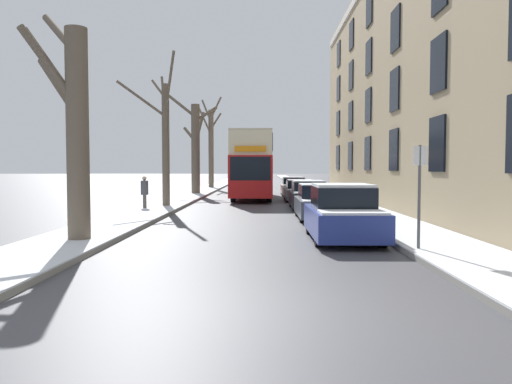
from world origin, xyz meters
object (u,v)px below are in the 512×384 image
(street_sign_post, at_px, (419,192))
(parked_car_4, at_px, (294,187))
(bare_tree_left_2, at_px, (195,145))
(pedestrian_left_sidewalk, at_px, (145,192))
(bare_tree_left_1, at_px, (164,136))
(double_decker_bus, at_px, (252,162))
(oncoming_van, at_px, (250,175))
(parked_car_1, at_px, (320,203))
(bare_tree_left_3, at_px, (211,145))
(parked_car_0, at_px, (343,215))
(bare_tree_left_0, at_px, (74,124))
(parked_car_2, at_px, (308,196))
(parked_car_3, at_px, (300,191))

(street_sign_post, bearing_deg, parked_car_4, 93.14)
(bare_tree_left_2, bearing_deg, pedestrian_left_sidewalk, -92.31)
(bare_tree_left_1, bearing_deg, double_decker_bus, 62.32)
(parked_car_4, height_order, oncoming_van, oncoming_van)
(bare_tree_left_1, height_order, oncoming_van, bare_tree_left_1)
(double_decker_bus, bearing_deg, parked_car_1, -77.27)
(bare_tree_left_2, relative_size, bare_tree_left_3, 0.88)
(parked_car_0, height_order, parked_car_4, parked_car_0)
(parked_car_1, bearing_deg, bare_tree_left_0, -137.63)
(bare_tree_left_2, distance_m, street_sign_post, 26.92)
(parked_car_0, bearing_deg, bare_tree_left_1, 123.62)
(parked_car_2, distance_m, street_sign_post, 13.27)
(parked_car_1, bearing_deg, street_sign_post, -80.44)
(bare_tree_left_0, height_order, parked_car_1, bare_tree_left_0)
(parked_car_3, bearing_deg, parked_car_2, -90.00)
(bare_tree_left_0, xyz_separation_m, parked_car_1, (7.27, 6.63, -2.56))
(bare_tree_left_3, bearing_deg, parked_car_0, -77.90)
(pedestrian_left_sidewalk, bearing_deg, parked_car_2, -93.36)
(double_decker_bus, xyz_separation_m, parked_car_0, (2.96, -18.82, -1.67))
(double_decker_bus, relative_size, parked_car_2, 2.61)
(parked_car_0, xyz_separation_m, parked_car_2, (-0.00, 10.71, -0.06))
(bare_tree_left_1, distance_m, parked_car_2, 7.76)
(parked_car_4, distance_m, pedestrian_left_sidewalk, 15.51)
(parked_car_3, bearing_deg, pedestrian_left_sidewalk, -137.48)
(parked_car_1, relative_size, parked_car_2, 1.00)
(bare_tree_left_1, height_order, bare_tree_left_2, bare_tree_left_2)
(bare_tree_left_2, bearing_deg, bare_tree_left_3, 89.88)
(bare_tree_left_0, relative_size, pedestrian_left_sidewalk, 4.00)
(oncoming_van, relative_size, street_sign_post, 2.24)
(bare_tree_left_2, xyz_separation_m, parked_car_0, (7.30, -22.93, -2.99))
(parked_car_0, distance_m, parked_car_1, 5.72)
(parked_car_0, distance_m, oncoming_van, 38.27)
(parked_car_1, distance_m, parked_car_4, 16.95)
(bare_tree_left_1, xyz_separation_m, street_sign_post, (8.55, -13.25, -2.13))
(parked_car_2, bearing_deg, bare_tree_left_3, 107.39)
(bare_tree_left_1, relative_size, double_decker_bus, 0.69)
(bare_tree_left_2, xyz_separation_m, parked_car_4, (7.30, -0.26, -3.08))
(bare_tree_left_3, distance_m, parked_car_4, 13.89)
(bare_tree_left_3, height_order, pedestrian_left_sidewalk, bare_tree_left_3)
(parked_car_2, height_order, parked_car_3, parked_car_2)
(street_sign_post, bearing_deg, bare_tree_left_0, 169.89)
(parked_car_1, relative_size, pedestrian_left_sidewalk, 2.51)
(oncoming_van, bearing_deg, parked_car_0, -84.64)
(bare_tree_left_1, xyz_separation_m, double_decker_bus, (4.21, 8.03, -1.21))
(street_sign_post, bearing_deg, parked_car_1, 99.56)
(bare_tree_left_2, height_order, parked_car_2, bare_tree_left_2)
(parked_car_1, bearing_deg, bare_tree_left_3, 104.45)
(parked_car_1, height_order, pedestrian_left_sidewalk, pedestrian_left_sidewalk)
(parked_car_2, bearing_deg, bare_tree_left_2, 120.85)
(bare_tree_left_1, relative_size, parked_car_4, 1.69)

